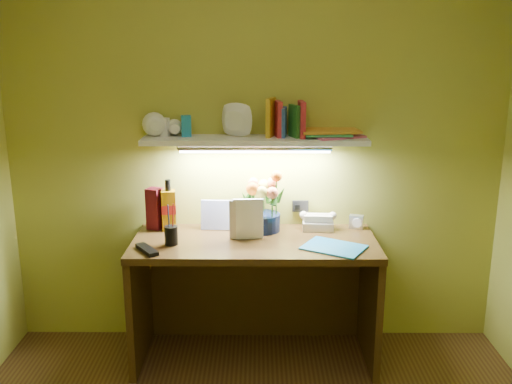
% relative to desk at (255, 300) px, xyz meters
% --- Properties ---
extents(desk, '(1.40, 0.60, 0.75)m').
position_rel_desk_xyz_m(desk, '(0.00, 0.00, 0.00)').
color(desk, '#3D2710').
rests_on(desk, ground).
extents(flower_bouquet, '(0.30, 0.30, 0.36)m').
position_rel_desk_xyz_m(flower_bouquet, '(0.05, 0.18, 0.56)').
color(flower_bouquet, '#0B1537').
rests_on(flower_bouquet, desk).
extents(telephone, '(0.19, 0.15, 0.11)m').
position_rel_desk_xyz_m(telephone, '(0.38, 0.20, 0.43)').
color(telephone, white).
rests_on(telephone, desk).
extents(desk_clock, '(0.09, 0.06, 0.08)m').
position_rel_desk_xyz_m(desk_clock, '(0.62, 0.22, 0.42)').
color(desk_clock, silver).
rests_on(desk_clock, desk).
extents(whisky_bottle, '(0.09, 0.09, 0.31)m').
position_rel_desk_xyz_m(whisky_bottle, '(-0.52, 0.19, 0.53)').
color(whisky_bottle, '#A56D04').
rests_on(whisky_bottle, desk).
extents(whisky_box, '(0.10, 0.10, 0.25)m').
position_rel_desk_xyz_m(whisky_box, '(-0.61, 0.21, 0.50)').
color(whisky_box, '#590E19').
rests_on(whisky_box, desk).
extents(pen_cup, '(0.10, 0.10, 0.18)m').
position_rel_desk_xyz_m(pen_cup, '(-0.47, -0.08, 0.47)').
color(pen_cup, black).
rests_on(pen_cup, desk).
extents(art_card, '(0.18, 0.04, 0.18)m').
position_rel_desk_xyz_m(art_card, '(-0.23, 0.20, 0.46)').
color(art_card, white).
rests_on(art_card, desk).
extents(tv_remote, '(0.15, 0.19, 0.02)m').
position_rel_desk_xyz_m(tv_remote, '(-0.58, -0.19, 0.39)').
color(tv_remote, black).
rests_on(tv_remote, desk).
extents(blue_folder, '(0.39, 0.36, 0.01)m').
position_rel_desk_xyz_m(blue_folder, '(0.44, -0.13, 0.38)').
color(blue_folder, '#1D82CC').
rests_on(blue_folder, desk).
extents(desk_book_a, '(0.17, 0.04, 0.23)m').
position_rel_desk_xyz_m(desk_book_a, '(-0.14, 0.02, 0.49)').
color(desk_book_a, beige).
rests_on(desk_book_a, desk).
extents(desk_book_b, '(0.18, 0.02, 0.24)m').
position_rel_desk_xyz_m(desk_book_b, '(-0.12, 0.02, 0.49)').
color(desk_book_b, white).
rests_on(desk_book_b, desk).
extents(wall_shelf, '(1.31, 0.33, 0.25)m').
position_rel_desk_xyz_m(wall_shelf, '(-0.02, 0.18, 0.96)').
color(wall_shelf, white).
rests_on(wall_shelf, ground).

